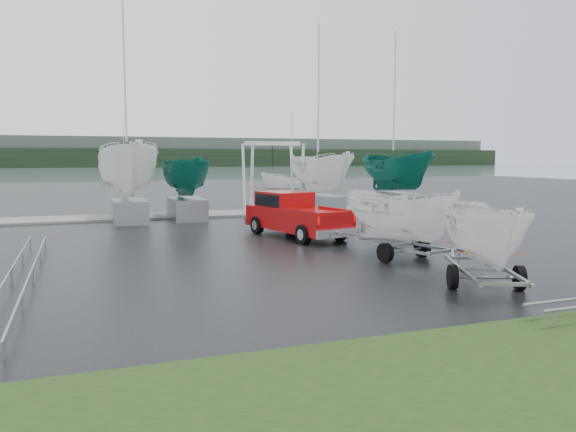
% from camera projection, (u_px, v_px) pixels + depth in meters
% --- Properties ---
extents(ground_plane, '(120.00, 120.00, 0.00)m').
position_uv_depth(ground_plane, '(314.00, 250.00, 19.41)').
color(ground_plane, black).
rests_on(ground_plane, ground).
extents(lake, '(300.00, 300.00, 0.00)m').
position_uv_depth(lake, '(119.00, 173.00, 112.62)').
color(lake, slate).
rests_on(lake, ground).
extents(dock, '(30.00, 3.00, 0.12)m').
position_uv_depth(dock, '(223.00, 214.00, 31.52)').
color(dock, gray).
rests_on(dock, ground).
extents(treeline, '(300.00, 8.00, 6.00)m').
position_uv_depth(treeline, '(104.00, 158.00, 177.55)').
color(treeline, black).
rests_on(treeline, ground).
extents(far_hill, '(300.00, 6.00, 10.00)m').
position_uv_depth(far_hill, '(103.00, 152.00, 184.80)').
color(far_hill, '#4C5651').
rests_on(far_hill, ground).
extents(pickup_truck, '(2.94, 5.67, 1.80)m').
position_uv_depth(pickup_truck, '(293.00, 213.00, 22.88)').
color(pickup_truck, '#9C0809').
rests_on(pickup_truck, ground).
extents(trailer_hitched, '(2.08, 3.77, 5.11)m').
position_uv_depth(trailer_hitched, '(401.00, 172.00, 17.53)').
color(trailer_hitched, gray).
rests_on(trailer_hitched, ground).
extents(trailer_parked, '(2.55, 3.77, 4.85)m').
position_uv_depth(trailer_parked, '(487.00, 181.00, 13.62)').
color(trailer_parked, gray).
rests_on(trailer_parked, ground).
extents(boat_hoist, '(3.30, 2.18, 4.12)m').
position_uv_depth(boat_hoist, '(273.00, 167.00, 32.27)').
color(boat_hoist, silver).
rests_on(boat_hoist, ground).
extents(keelboat_0, '(2.81, 3.20, 10.99)m').
position_uv_depth(keelboat_0, '(127.00, 131.00, 27.37)').
color(keelboat_0, gray).
rests_on(keelboat_0, ground).
extents(keelboat_1, '(2.11, 3.20, 6.72)m').
position_uv_depth(keelboat_1, '(186.00, 155.00, 28.68)').
color(keelboat_1, gray).
rests_on(keelboat_1, ground).
extents(keelboat_2, '(2.35, 3.20, 10.52)m').
position_uv_depth(keelboat_2, '(322.00, 148.00, 31.05)').
color(keelboat_2, gray).
rests_on(keelboat_2, ground).
extents(keelboat_3, '(2.46, 3.20, 10.63)m').
position_uv_depth(keelboat_3, '(398.00, 145.00, 33.06)').
color(keelboat_3, gray).
rests_on(keelboat_3, ground).
extents(mast_rack_0, '(0.56, 6.50, 0.06)m').
position_uv_depth(mast_rack_0, '(31.00, 251.00, 17.18)').
color(mast_rack_0, gray).
rests_on(mast_rack_0, ground).
extents(mast_rack_1, '(0.56, 6.50, 0.06)m').
position_uv_depth(mast_rack_1, '(8.00, 296.00, 11.59)').
color(mast_rack_1, gray).
rests_on(mast_rack_1, ground).
extents(moored_boat_1, '(3.40, 3.38, 11.21)m').
position_uv_depth(moored_boat_1, '(125.00, 183.00, 70.96)').
color(moored_boat_1, white).
rests_on(moored_boat_1, ground).
extents(moored_boat_2, '(3.11, 3.07, 11.32)m').
position_uv_depth(moored_boat_2, '(292.00, 188.00, 58.74)').
color(moored_boat_2, white).
rests_on(moored_boat_2, ground).
extents(moored_boat_3, '(3.76, 3.80, 11.82)m').
position_uv_depth(moored_boat_3, '(317.00, 180.00, 80.87)').
color(moored_boat_3, white).
rests_on(moored_boat_3, ground).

